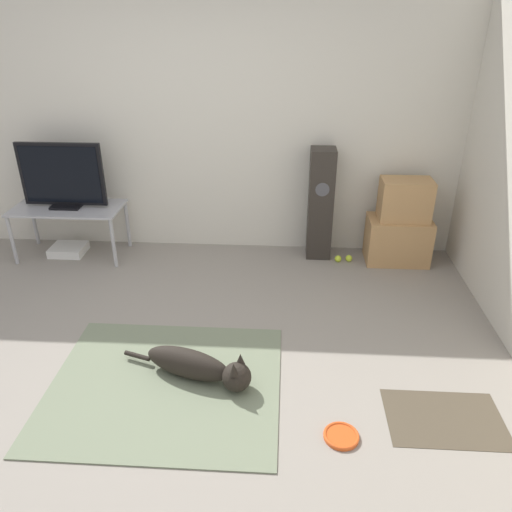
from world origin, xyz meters
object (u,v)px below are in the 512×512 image
(game_console, at_px, (69,250))
(dog, at_px, (200,366))
(tv, at_px, (62,176))
(cardboard_box_lower, at_px, (398,240))
(cardboard_box_upper, at_px, (405,200))
(tennis_ball_by_boxes, at_px, (338,259))
(floor_speaker, at_px, (321,204))
(frisbee, at_px, (341,436))
(tv_stand, at_px, (68,213))
(tennis_ball_near_speaker, at_px, (349,258))

(game_console, bearing_deg, dog, -47.81)
(tv, bearing_deg, dog, -48.96)
(cardboard_box_lower, distance_m, tv, 3.26)
(cardboard_box_upper, distance_m, tennis_ball_by_boxes, 0.84)
(tv, relative_size, tennis_ball_by_boxes, 12.10)
(dog, xyz_separation_m, cardboard_box_upper, (1.65, 1.86, 0.52))
(floor_speaker, bearing_deg, cardboard_box_lower, -5.83)
(frisbee, height_order, tv_stand, tv_stand)
(dog, relative_size, cardboard_box_upper, 1.98)
(dog, relative_size, frisbee, 4.36)
(game_console, bearing_deg, floor_speaker, 2.86)
(cardboard_box_lower, distance_m, floor_speaker, 0.83)
(tv, bearing_deg, cardboard_box_upper, 1.18)
(cardboard_box_lower, height_order, cardboard_box_upper, cardboard_box_upper)
(cardboard_box_lower, relative_size, game_console, 1.78)
(cardboard_box_lower, bearing_deg, game_console, -179.15)
(tv_stand, bearing_deg, tennis_ball_near_speaker, 0.32)
(cardboard_box_upper, bearing_deg, tennis_ball_by_boxes, -173.35)
(tv_stand, relative_size, tennis_ball_near_speaker, 15.80)
(tennis_ball_by_boxes, height_order, game_console, game_console)
(floor_speaker, distance_m, tv, 2.46)
(cardboard_box_upper, height_order, tv, tv)
(cardboard_box_lower, height_order, floor_speaker, floor_speaker)
(frisbee, distance_m, game_console, 3.40)
(dog, xyz_separation_m, floor_speaker, (0.88, 1.94, 0.43))
(tv, xyz_separation_m, tennis_ball_near_speaker, (2.74, 0.01, -0.78))
(floor_speaker, bearing_deg, frisbee, -89.38)
(tennis_ball_by_boxes, relative_size, tennis_ball_near_speaker, 1.00)
(dog, distance_m, frisbee, 1.01)
(dog, height_order, game_console, dog)
(cardboard_box_upper, height_order, tennis_ball_near_speaker, cardboard_box_upper)
(floor_speaker, height_order, game_console, floor_speaker)
(floor_speaker, bearing_deg, tv, -176.73)
(cardboard_box_upper, relative_size, tv, 0.58)
(tv_stand, xyz_separation_m, tennis_ball_by_boxes, (2.64, 0.00, -0.42))
(cardboard_box_lower, distance_m, tennis_ball_near_speaker, 0.50)
(tennis_ball_near_speaker, distance_m, game_console, 2.82)
(floor_speaker, relative_size, tv, 1.36)
(floor_speaker, xyz_separation_m, tv, (-2.44, -0.14, 0.28))
(tennis_ball_near_speaker, bearing_deg, cardboard_box_upper, 6.46)
(frisbee, height_order, tennis_ball_near_speaker, tennis_ball_near_speaker)
(cardboard_box_lower, relative_size, tennis_ball_by_boxes, 8.99)
(cardboard_box_lower, distance_m, game_console, 3.28)
(cardboard_box_lower, bearing_deg, cardboard_box_upper, 11.93)
(dog, bearing_deg, tv, 131.04)
(frisbee, bearing_deg, cardboard_box_upper, 71.99)
(floor_speaker, height_order, tv_stand, floor_speaker)
(tv, bearing_deg, frisbee, -42.27)
(dog, bearing_deg, tv_stand, 131.09)
(tv, bearing_deg, floor_speaker, 3.27)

